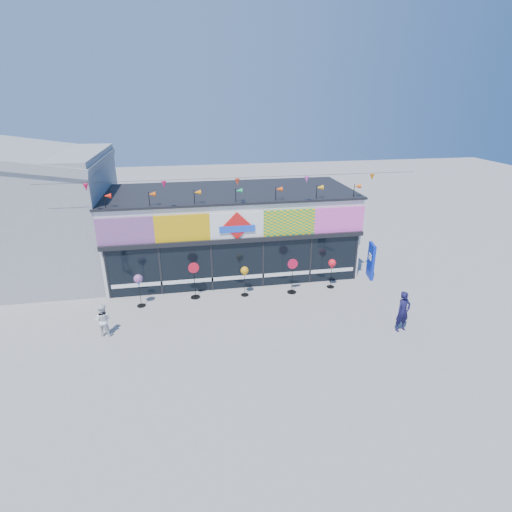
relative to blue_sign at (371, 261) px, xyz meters
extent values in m
plane|color=gray|center=(-6.64, -3.45, -0.89)|extent=(80.00, 80.00, 0.00)
cube|color=silver|center=(-6.64, 2.55, 1.11)|extent=(12.00, 5.00, 4.00)
cube|color=black|center=(-6.64, -0.01, 0.26)|extent=(11.60, 0.12, 2.30)
cube|color=black|center=(-6.64, -0.05, 1.51)|extent=(12.00, 0.30, 0.20)
cube|color=white|center=(-6.64, -0.04, -0.34)|extent=(11.40, 0.10, 0.18)
cube|color=black|center=(-6.64, 2.55, 3.16)|extent=(12.20, 5.20, 0.10)
cube|color=black|center=(-12.44, -0.02, 0.26)|extent=(0.08, 0.14, 2.30)
cube|color=black|center=(-10.14, -0.02, 0.26)|extent=(0.08, 0.14, 2.30)
cube|color=black|center=(-7.84, -0.02, 0.26)|extent=(0.08, 0.14, 2.30)
cube|color=black|center=(-5.44, -0.02, 0.26)|extent=(0.08, 0.14, 2.30)
cube|color=black|center=(-3.14, -0.02, 0.26)|extent=(0.08, 0.14, 2.30)
cube|color=black|center=(-0.84, -0.02, 0.26)|extent=(0.08, 0.14, 2.30)
cube|color=red|center=(-11.44, -0.03, 2.21)|extent=(2.40, 0.08, 1.20)
cube|color=#E3A80B|center=(-9.04, -0.03, 2.21)|extent=(2.40, 0.08, 1.20)
cube|color=white|center=(-6.64, -0.03, 2.21)|extent=(2.40, 0.08, 1.20)
cube|color=yellow|center=(-4.24, -0.03, 2.21)|extent=(2.40, 0.08, 1.20)
cube|color=#F752C2|center=(-1.84, -0.03, 2.21)|extent=(2.40, 0.08, 1.20)
cube|color=red|center=(-6.64, -0.09, 2.21)|extent=(1.27, 0.06, 1.27)
cube|color=blue|center=(-6.64, -0.11, 2.06)|extent=(1.60, 0.05, 0.30)
cube|color=blue|center=(-10.76, 0.03, 0.15)|extent=(0.78, 0.03, 0.78)
cube|color=green|center=(-9.58, 0.03, 0.40)|extent=(0.92, 0.03, 0.92)
cube|color=yellow|center=(-8.41, 0.03, 0.63)|extent=(0.78, 0.03, 0.78)
cube|color=purple|center=(-7.23, 0.03, 0.08)|extent=(0.92, 0.03, 0.92)
cube|color=red|center=(-6.06, 0.03, 0.35)|extent=(0.78, 0.03, 0.78)
cube|color=purple|center=(-4.88, 0.03, 0.59)|extent=(0.92, 0.03, 0.92)
cube|color=#FDF315|center=(-3.71, 0.03, 0.10)|extent=(0.78, 0.03, 0.78)
cube|color=green|center=(-2.53, 0.03, 0.31)|extent=(0.92, 0.03, 0.92)
cylinder|color=black|center=(-12.14, 0.20, 3.46)|extent=(0.03, 0.03, 0.70)
cone|color=red|center=(-12.00, 0.20, 3.71)|extent=(0.30, 0.22, 0.22)
cylinder|color=black|center=(-10.34, 0.20, 3.46)|extent=(0.03, 0.03, 0.70)
cone|color=#DC500B|center=(-10.20, 0.20, 3.71)|extent=(0.30, 0.22, 0.22)
cylinder|color=black|center=(-8.44, 0.20, 3.46)|extent=(0.03, 0.03, 0.70)
cone|color=orange|center=(-8.30, 0.20, 3.71)|extent=(0.30, 0.22, 0.22)
cylinder|color=black|center=(-6.64, 0.20, 3.46)|extent=(0.03, 0.03, 0.70)
cone|color=#179854|center=(-6.50, 0.20, 3.71)|extent=(0.30, 0.22, 0.22)
cylinder|color=black|center=(-4.84, 0.20, 3.46)|extent=(0.03, 0.03, 0.70)
cone|color=#E3480B|center=(-4.70, 0.20, 3.71)|extent=(0.30, 0.22, 0.22)
cylinder|color=black|center=(-2.94, 0.20, 3.46)|extent=(0.03, 0.03, 0.70)
cone|color=orange|center=(-2.80, 0.20, 3.71)|extent=(0.30, 0.22, 0.22)
cylinder|color=black|center=(-1.14, 0.20, 3.46)|extent=(0.03, 0.03, 0.70)
cone|color=#E45715|center=(-1.00, 0.20, 3.71)|extent=(0.30, 0.22, 0.22)
cylinder|color=black|center=(-6.64, -0.45, 4.41)|extent=(16.00, 0.01, 0.01)
cone|color=#E81544|center=(-12.64, -0.45, 4.23)|extent=(0.20, 0.20, 0.28)
cone|color=#E71552|center=(-9.64, -0.45, 4.23)|extent=(0.20, 0.20, 0.28)
cone|color=red|center=(-6.64, -0.45, 4.23)|extent=(0.20, 0.20, 0.28)
cone|color=#F250BD|center=(-3.64, -0.45, 4.23)|extent=(0.20, 0.20, 0.28)
cone|color=orange|center=(-0.64, -0.45, 4.23)|extent=(0.20, 0.20, 0.28)
cube|color=gray|center=(-16.64, 3.55, 2.11)|extent=(8.00, 7.00, 6.00)
cube|color=gray|center=(-16.64, 3.55, 5.21)|extent=(8.18, 7.20, 1.54)
cube|color=#0B25AB|center=(0.00, 0.00, 0.00)|extent=(0.29, 0.89, 1.77)
cube|color=white|center=(-0.07, 0.00, 0.22)|extent=(0.11, 0.40, 0.31)
cylinder|color=black|center=(-11.01, -1.05, -0.87)|extent=(0.38, 0.38, 0.03)
cylinder|color=black|center=(-11.01, -1.05, -0.25)|extent=(0.02, 0.02, 1.23)
sphere|color=blue|center=(-11.01, -1.05, 0.41)|extent=(0.38, 0.38, 0.38)
cone|color=blue|center=(-11.01, -1.05, 0.18)|extent=(0.19, 0.19, 0.17)
cylinder|color=black|center=(-8.67, -0.67, -0.87)|extent=(0.43, 0.43, 0.03)
cylinder|color=black|center=(-8.67, -0.67, -0.15)|extent=(0.03, 0.03, 1.41)
cylinder|color=red|center=(-8.67, -0.67, 0.57)|extent=(0.48, 0.13, 0.48)
cylinder|color=black|center=(-6.44, -0.84, -0.88)|extent=(0.36, 0.36, 0.03)
cylinder|color=black|center=(-6.44, -0.84, -0.28)|extent=(0.02, 0.02, 1.17)
sphere|color=orange|center=(-6.44, -0.84, 0.35)|extent=(0.36, 0.36, 0.36)
cone|color=orange|center=(-6.44, -0.84, 0.12)|extent=(0.18, 0.18, 0.16)
cylinder|color=black|center=(-4.26, -0.95, -0.87)|extent=(0.42, 0.42, 0.03)
cylinder|color=black|center=(-4.26, -0.95, -0.17)|extent=(0.03, 0.03, 1.38)
cylinder|color=red|center=(-4.26, -0.95, 0.55)|extent=(0.47, 0.07, 0.47)
cylinder|color=black|center=(-2.31, -0.73, -0.87)|extent=(0.36, 0.36, 0.03)
cylinder|color=black|center=(-2.31, -0.73, -0.27)|extent=(0.02, 0.02, 1.17)
sphere|color=red|center=(-2.31, -0.73, 0.36)|extent=(0.36, 0.36, 0.36)
cone|color=red|center=(-2.31, -0.73, 0.13)|extent=(0.18, 0.18, 0.16)
imported|color=#131137|center=(-0.92, -4.78, -0.07)|extent=(0.67, 0.52, 1.63)
imported|color=white|center=(-12.17, -3.10, -0.25)|extent=(0.69, 0.50, 1.28)
camera|label=1|loc=(-8.79, -16.90, 7.58)|focal=28.00mm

